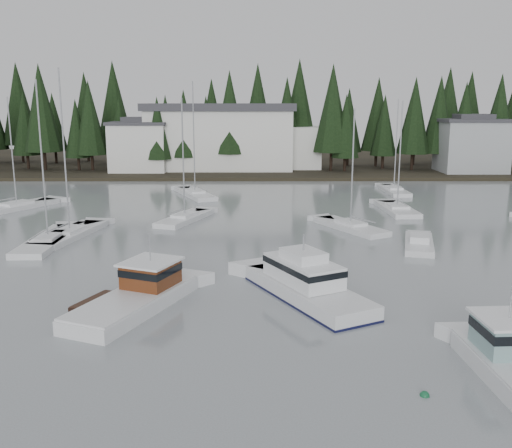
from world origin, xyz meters
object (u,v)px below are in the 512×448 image
at_px(sailboat_0, 350,228).
at_px(runabout_1, 419,245).
at_px(sailboat_7, 17,208).
at_px(sailboat_10, 394,192).
at_px(sailboat_13, 48,242).
at_px(cabin_cruiser_center, 306,287).
at_px(sailboat_11, 195,195).
at_px(sailboat_8, 397,211).
at_px(house_east_a, 471,144).
at_px(house_west, 139,146).
at_px(lobster_boat_brown, 136,298).
at_px(sailboat_3, 185,220).
at_px(sailboat_2, 70,236).
at_px(harbor_inn, 232,137).

bearing_deg(sailboat_0, runabout_1, -174.65).
height_order(sailboat_7, sailboat_10, sailboat_7).
bearing_deg(sailboat_13, sailboat_7, 29.09).
bearing_deg(runabout_1, sailboat_10, 5.27).
distance_m(cabin_cruiser_center, sailboat_11, 39.91).
bearing_deg(sailboat_8, house_east_a, -34.09).
distance_m(sailboat_7, sailboat_8, 41.94).
distance_m(house_west, lobster_boat_brown, 63.81).
bearing_deg(runabout_1, house_east_a, -9.67).
distance_m(lobster_boat_brown, sailboat_3, 24.51).
xyz_separation_m(sailboat_10, sailboat_11, (-25.84, -2.72, 0.01)).
relative_size(house_east_a, sailboat_8, 0.86).
bearing_deg(runabout_1, sailboat_8, 7.44).
bearing_deg(sailboat_2, runabout_1, -86.50).
bearing_deg(sailboat_10, runabout_1, 169.11).
xyz_separation_m(cabin_cruiser_center, sailboat_7, (-29.54, 29.58, -0.60)).
distance_m(harbor_inn, sailboat_8, 41.63).
height_order(sailboat_0, sailboat_3, sailboat_3).
bearing_deg(sailboat_3, sailboat_7, 91.44).
bearing_deg(sailboat_7, harbor_inn, -3.99).
bearing_deg(harbor_inn, sailboat_11, -98.25).
distance_m(sailboat_8, runabout_1, 15.65).
relative_size(sailboat_11, sailboat_13, 1.05).
xyz_separation_m(house_east_a, sailboat_2, (-51.43, -43.88, -4.82)).
relative_size(lobster_boat_brown, runabout_1, 1.37).
height_order(harbor_inn, sailboat_2, sailboat_2).
bearing_deg(sailboat_2, cabin_cruiser_center, -118.92).
height_order(house_east_a, sailboat_8, sailboat_8).
height_order(house_west, sailboat_3, sailboat_3).
height_order(sailboat_8, sailboat_11, sailboat_11).
height_order(cabin_cruiser_center, sailboat_13, sailboat_13).
height_order(house_east_a, sailboat_7, sailboat_7).
relative_size(lobster_boat_brown, sailboat_8, 0.81).
bearing_deg(house_west, harbor_inn, 12.52).
relative_size(cabin_cruiser_center, sailboat_11, 0.73).
height_order(sailboat_7, sailboat_8, sailboat_7).
bearing_deg(sailboat_8, harbor_inn, 25.26).
bearing_deg(sailboat_3, sailboat_10, -33.71).
relative_size(house_east_a, sailboat_3, 0.84).
xyz_separation_m(cabin_cruiser_center, sailboat_11, (-10.62, 38.46, -0.58)).
distance_m(sailboat_3, sailboat_11, 15.58).
distance_m(sailboat_11, runabout_1, 33.55).
distance_m(house_west, cabin_cruiser_center, 64.86).
distance_m(harbor_inn, sailboat_2, 50.13).
height_order(house_west, sailboat_8, sailboat_8).
xyz_separation_m(sailboat_8, runabout_1, (-2.02, -15.52, 0.07)).
xyz_separation_m(lobster_boat_brown, sailboat_3, (-0.15, 24.51, -0.46)).
xyz_separation_m(lobster_boat_brown, sailboat_10, (25.13, 42.80, -0.46)).
bearing_deg(house_west, cabin_cruiser_center, -70.21).
bearing_deg(lobster_boat_brown, house_west, 33.61).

